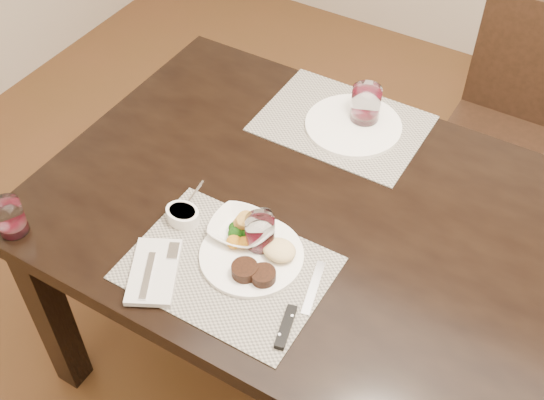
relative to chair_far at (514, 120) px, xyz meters
The scene contains 14 objects.
dining_table 0.95m from the chair_far, 90.00° to the right, with size 2.00×1.00×0.75m.
chair_far is the anchor object (origin of this frame).
placemat_near 1.29m from the chair_far, 107.42° to the right, with size 0.46×0.34×0.00m, color gray.
placemat_far 0.75m from the chair_far, 122.68° to the right, with size 0.46×0.34×0.00m, color gray.
dinner_plate 1.23m from the chair_far, 106.26° to the right, with size 0.25×0.25×0.04m.
napkin_fork 1.43m from the chair_far, 111.53° to the right, with size 0.18×0.22×0.02m.
steak_knife 1.29m from the chair_far, 98.13° to the right, with size 0.06×0.26×0.01m.
cracker_bowl 1.21m from the chair_far, 110.59° to the right, with size 0.15×0.15×0.06m.
sauce_ramekin 1.29m from the chair_far, 116.05° to the right, with size 0.09×0.13×0.07m.
wine_glass_near 1.20m from the chair_far, 107.27° to the right, with size 0.07×0.07×0.10m.
far_plate 0.74m from the chair_far, 120.24° to the right, with size 0.27×0.27×0.01m, color white.
wine_glass_far 0.72m from the chair_far, 120.84° to the right, with size 0.08×0.08×0.11m.
wine_glass_side 1.66m from the chair_far, 123.05° to the right, with size 0.07×0.07×0.10m.
salt_cellar 1.13m from the chair_far, 110.55° to the right, with size 0.05×0.05×0.02m.
Camera 1 is at (0.21, -1.07, 2.01)m, focal length 45.00 mm.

